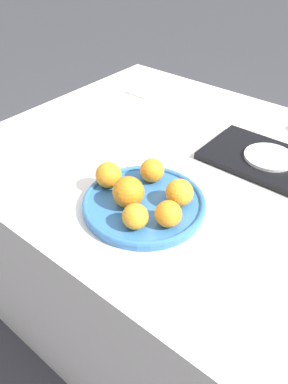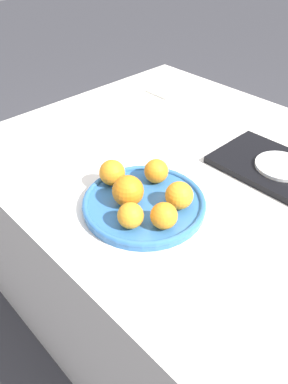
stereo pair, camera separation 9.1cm
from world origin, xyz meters
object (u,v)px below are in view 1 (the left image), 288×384
at_px(orange_5, 108,175).
at_px(orange_1, 179,193).
at_px(orange_4, 168,214).
at_px(orange_0, 128,192).
at_px(orange_3, 152,170).
at_px(serving_tray, 268,161).
at_px(side_plate, 269,157).
at_px(napkin, 144,90).
at_px(orange_2, 135,216).
at_px(fruit_platter, 144,203).

bearing_deg(orange_5, orange_1, 16.89).
bearing_deg(orange_1, orange_4, -73.08).
height_order(orange_0, orange_4, orange_0).
bearing_deg(orange_3, orange_5, -128.73).
bearing_deg(serving_tray, orange_0, -113.54).
xyz_separation_m(orange_4, orange_5, (-0.21, 0.02, 0.00)).
bearing_deg(side_plate, orange_1, -104.63).
relative_size(orange_1, napkin, 0.56).
relative_size(orange_5, napkin, 0.56).
height_order(orange_2, orange_3, orange_3).
distance_m(fruit_platter, orange_4, 0.11).
distance_m(orange_0, orange_2, 0.08).
distance_m(serving_tray, napkin, 0.66).
relative_size(orange_3, orange_4, 1.02).
bearing_deg(orange_3, napkin, 131.25).
xyz_separation_m(side_plate, napkin, (-0.63, 0.18, -0.02)).
distance_m(orange_2, napkin, 0.83).
relative_size(orange_4, serving_tray, 0.17).
bearing_deg(orange_5, orange_2, -25.79).
bearing_deg(orange_4, orange_0, -177.71).
distance_m(orange_4, side_plate, 0.43).
bearing_deg(side_plate, orange_5, -124.94).
height_order(orange_3, serving_tray, orange_3).
bearing_deg(orange_5, orange_3, 51.27).
xyz_separation_m(orange_1, serving_tray, (0.09, 0.34, -0.04)).
distance_m(orange_2, orange_3, 0.19).
bearing_deg(orange_5, fruit_platter, 3.39).
bearing_deg(orange_1, side_plate, 75.37).
bearing_deg(serving_tray, orange_1, -104.63).
xyz_separation_m(orange_2, orange_5, (-0.16, 0.08, 0.00)).
height_order(fruit_platter, orange_0, orange_0).
distance_m(orange_0, orange_5, 0.10).
distance_m(orange_0, side_plate, 0.46).
height_order(orange_2, orange_5, orange_5).
relative_size(orange_0, orange_1, 1.13).
bearing_deg(fruit_platter, orange_1, 34.79).
bearing_deg(side_plate, fruit_platter, -112.46).
distance_m(orange_5, napkin, 0.68).
distance_m(fruit_platter, napkin, 0.74).
height_order(fruit_platter, orange_3, orange_3).
height_order(serving_tray, napkin, serving_tray).
relative_size(orange_2, side_plate, 0.42).
bearing_deg(fruit_platter, side_plate, 67.54).
bearing_deg(orange_4, orange_5, 174.28).
distance_m(orange_3, side_plate, 0.37).
relative_size(orange_2, orange_3, 0.95).
xyz_separation_m(orange_5, napkin, (-0.35, 0.58, -0.05)).
bearing_deg(orange_3, orange_2, -63.60).
xyz_separation_m(orange_4, napkin, (-0.57, 0.60, -0.05)).
bearing_deg(orange_4, fruit_platter, 163.71).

